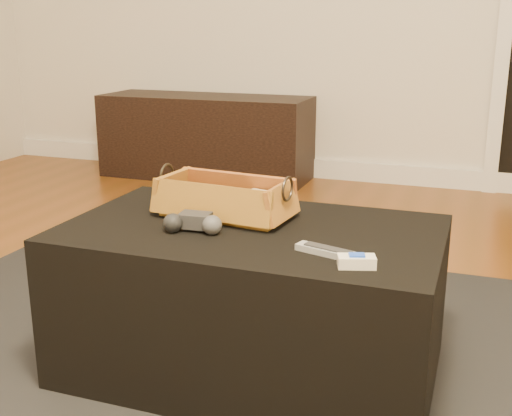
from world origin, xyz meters
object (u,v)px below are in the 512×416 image
(ottoman, at_px, (252,299))
(game_controller, at_px, (194,223))
(tv_remote, at_px, (216,208))
(silver_remote, at_px, (328,251))
(wicker_basket, at_px, (225,201))
(cream_gadget, at_px, (357,261))
(media_cabinet, at_px, (206,137))

(ottoman, xyz_separation_m, game_controller, (-0.13, -0.09, 0.24))
(tv_remote, distance_m, silver_remote, 0.42)
(ottoman, bearing_deg, wicker_basket, 146.66)
(cream_gadget, bearing_deg, media_cabinet, 121.09)
(media_cabinet, relative_size, cream_gadget, 14.39)
(wicker_basket, bearing_deg, ottoman, -33.34)
(game_controller, bearing_deg, media_cabinet, 113.47)
(wicker_basket, bearing_deg, tv_remote, -149.13)
(silver_remote, distance_m, cream_gadget, 0.10)
(tv_remote, height_order, game_controller, game_controller)
(ottoman, height_order, wicker_basket, wicker_basket)
(media_cabinet, bearing_deg, ottoman, -62.96)
(wicker_basket, distance_m, silver_remote, 0.41)
(ottoman, distance_m, silver_remote, 0.36)
(media_cabinet, relative_size, tv_remote, 6.58)
(tv_remote, xyz_separation_m, wicker_basket, (0.02, 0.01, 0.02))
(media_cabinet, distance_m, game_controller, 2.50)
(ottoman, relative_size, game_controller, 6.13)
(wicker_basket, height_order, game_controller, wicker_basket)
(tv_remote, relative_size, cream_gadget, 2.19)
(media_cabinet, distance_m, ottoman, 2.46)
(tv_remote, distance_m, wicker_basket, 0.03)
(game_controller, bearing_deg, cream_gadget, -13.41)
(wicker_basket, relative_size, cream_gadget, 4.35)
(cream_gadget, bearing_deg, ottoman, 148.39)
(media_cabinet, bearing_deg, tv_remote, -65.07)
(ottoman, relative_size, silver_remote, 6.03)
(media_cabinet, distance_m, tv_remote, 2.36)
(tv_remote, bearing_deg, media_cabinet, 114.93)
(ottoman, height_order, cream_gadget, cream_gadget)
(cream_gadget, bearing_deg, silver_remote, 144.56)
(silver_remote, bearing_deg, media_cabinet, 120.28)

